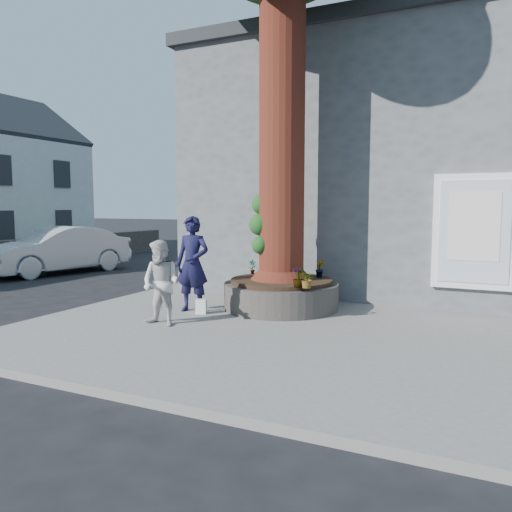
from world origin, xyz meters
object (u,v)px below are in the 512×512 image
at_px(car_silver, 58,250).
at_px(a_board_sign, 35,260).
at_px(planter, 281,294).
at_px(woman, 161,283).
at_px(man, 193,264).

height_order(car_silver, a_board_sign, car_silver).
bearing_deg(planter, woman, -121.21).
bearing_deg(planter, a_board_sign, 168.53).
xyz_separation_m(car_silver, a_board_sign, (-0.21, -0.76, -0.26)).
xyz_separation_m(man, car_silver, (-7.43, 3.60, -0.30)).
relative_size(man, woman, 1.26).
height_order(man, woman, man).
height_order(planter, a_board_sign, a_board_sign).
distance_m(car_silver, a_board_sign, 0.83).
xyz_separation_m(planter, man, (-1.47, -0.99, 0.64)).
bearing_deg(man, car_silver, 149.10).
height_order(planter, woman, woman).
distance_m(woman, car_silver, 8.96).
bearing_deg(a_board_sign, man, -60.41).
bearing_deg(planter, car_silver, 163.68).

